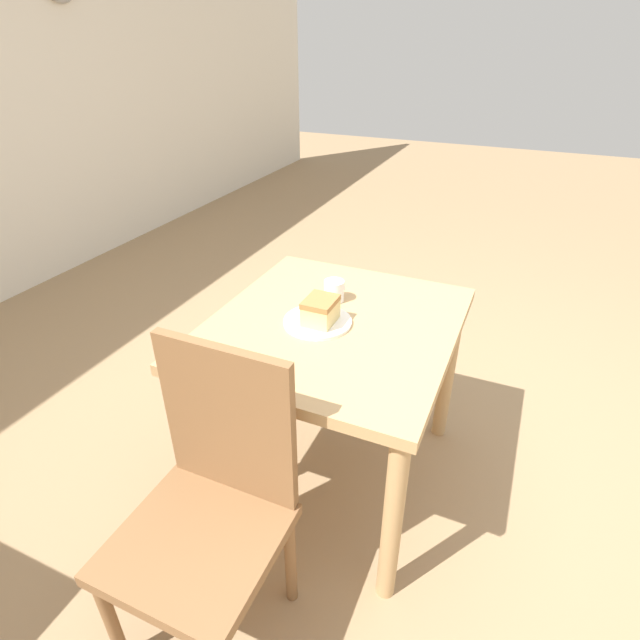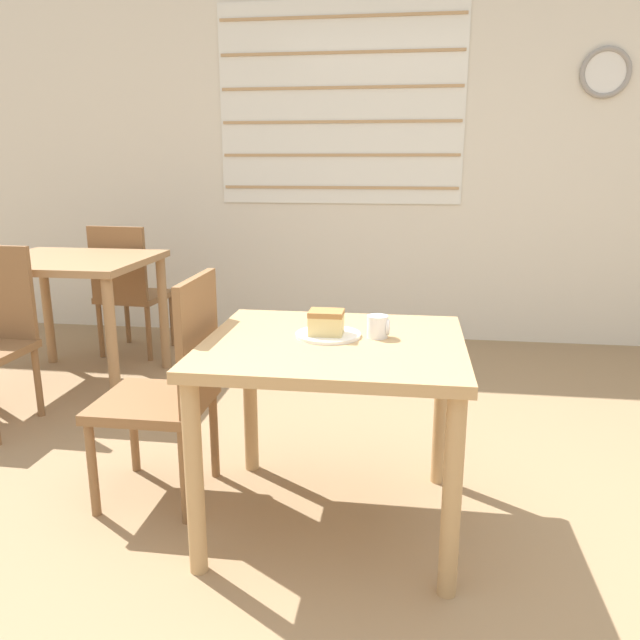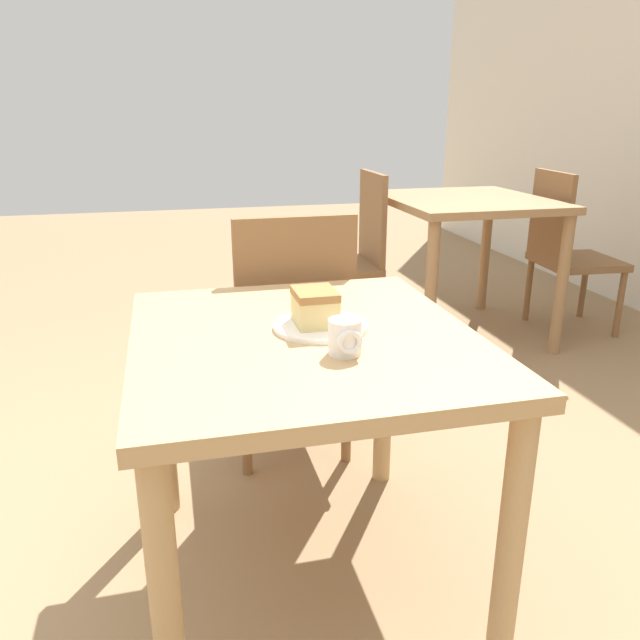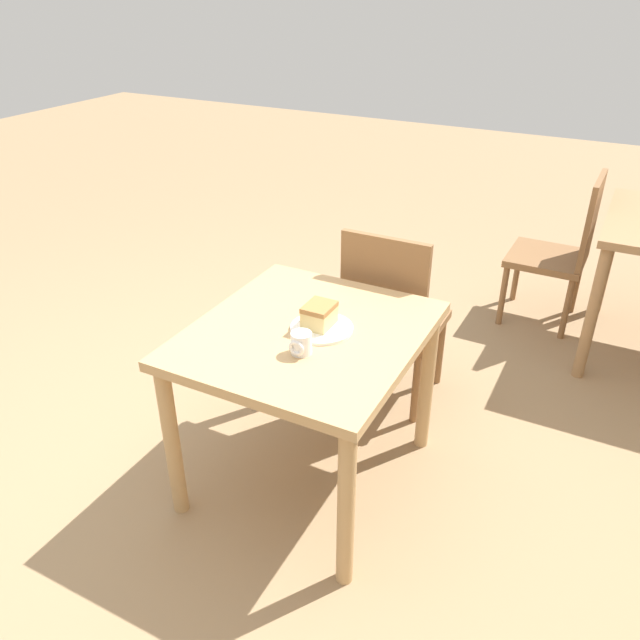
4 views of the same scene
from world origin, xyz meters
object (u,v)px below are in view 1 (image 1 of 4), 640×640
plate (318,322)px  cake_slice (320,310)px  dining_table_near (333,348)px  chair_near_window (210,502)px  coffee_mug (334,290)px

plate → cake_slice: bearing=-112.2°
dining_table_near → cake_slice: size_ratio=7.48×
dining_table_near → cake_slice: bearing=132.9°
plate → dining_table_near: bearing=-60.7°
chair_near_window → coffee_mug: chair_near_window is taller
chair_near_window → plate: bearing=86.0°
chair_near_window → plate: 0.67m
cake_slice → chair_near_window: bearing=174.8°
dining_table_near → coffee_mug: 0.22m
dining_table_near → plate: size_ratio=3.88×
cake_slice → coffee_mug: bearing=7.5°
chair_near_window → cake_slice: bearing=84.8°
coffee_mug → dining_table_near: bearing=-159.0°
cake_slice → coffee_mug: 0.19m
chair_near_window → cake_slice: size_ratio=7.46×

